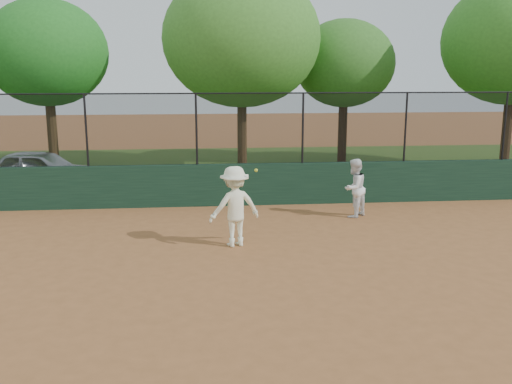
{
  "coord_description": "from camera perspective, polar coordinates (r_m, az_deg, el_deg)",
  "views": [
    {
      "loc": [
        -0.37,
        -9.94,
        3.85
      ],
      "look_at": [
        0.8,
        2.2,
        1.2
      ],
      "focal_mm": 40.0,
      "sensor_mm": 36.0,
      "label": 1
    }
  ],
  "objects": [
    {
      "name": "ground",
      "position": [
        10.66,
        -3.18,
        -8.92
      ],
      "size": [
        80.0,
        80.0,
        0.0
      ],
      "primitive_type": "plane",
      "color": "#9B5D32",
      "rests_on": "ground"
    },
    {
      "name": "grass_strip",
      "position": [
        22.28,
        -4.48,
        2.27
      ],
      "size": [
        36.0,
        12.0,
        0.01
      ],
      "primitive_type": "cube",
      "color": "#2D4A17",
      "rests_on": "ground"
    },
    {
      "name": "tree_3",
      "position": [
        23.64,
        8.85,
        12.55
      ],
      "size": [
        4.04,
        3.67,
        5.8
      ],
      "color": "#372112",
      "rests_on": "ground"
    },
    {
      "name": "parked_car",
      "position": [
        19.47,
        -20.7,
        2.03
      ],
      "size": [
        4.08,
        2.15,
        1.32
      ],
      "primitive_type": "imported",
      "rotation": [
        0.0,
        0.0,
        1.41
      ],
      "color": "#B1B6BB",
      "rests_on": "ground"
    },
    {
      "name": "player_second",
      "position": [
        15.19,
        9.78,
        0.39
      ],
      "size": [
        0.95,
        0.94,
        1.55
      ],
      "primitive_type": "imported",
      "rotation": [
        0.0,
        0.0,
        3.89
      ],
      "color": "white",
      "rests_on": "ground"
    },
    {
      "name": "back_wall",
      "position": [
        16.27,
        -4.09,
        0.7
      ],
      "size": [
        26.0,
        0.2,
        1.2
      ],
      "primitive_type": "cube",
      "color": "#193724",
      "rests_on": "ground"
    },
    {
      "name": "player_main",
      "position": [
        12.5,
        -2.15,
        -1.45
      ],
      "size": [
        1.29,
        0.98,
        1.78
      ],
      "color": "white",
      "rests_on": "ground"
    },
    {
      "name": "tree_2",
      "position": [
        21.48,
        -1.46,
        15.08
      ],
      "size": [
        5.78,
        5.26,
        7.42
      ],
      "color": "#483019",
      "rests_on": "ground"
    },
    {
      "name": "tree_1",
      "position": [
        22.59,
        -20.23,
        12.9
      ],
      "size": [
        4.47,
        4.06,
        6.34
      ],
      "color": "#483119",
      "rests_on": "ground"
    },
    {
      "name": "fence_assembly",
      "position": [
        16.02,
        -4.29,
        6.44
      ],
      "size": [
        26.0,
        0.06,
        2.0
      ],
      "color": "black",
      "rests_on": "back_wall"
    }
  ]
}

